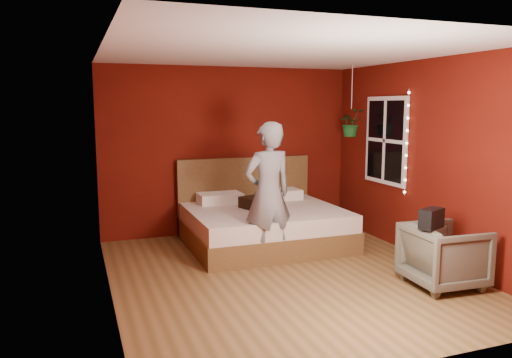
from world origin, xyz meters
name	(u,v)px	position (x,y,z in m)	size (l,w,h in m)	color
floor	(285,275)	(0.00, 0.00, 0.00)	(4.50, 4.50, 0.00)	brown
room_walls	(287,134)	(0.00, 0.00, 1.68)	(4.04, 4.54, 2.62)	#61130A
window	(386,141)	(1.97, 0.90, 1.50)	(0.05, 0.97, 1.27)	white
fairy_lights	(407,143)	(1.94, 0.37, 1.50)	(0.04, 0.04, 1.45)	silver
bed	(262,223)	(0.23, 1.38, 0.31)	(2.17, 1.84, 1.19)	brown
person	(268,194)	(-0.03, 0.50, 0.90)	(0.66, 0.43, 1.81)	gray
armchair	(444,256)	(1.50, -0.95, 0.35)	(0.75, 0.77, 0.70)	#555143
handbag	(431,218)	(1.25, -1.02, 0.81)	(0.30, 0.15, 0.21)	black
throw_pillow	(260,203)	(0.18, 1.33, 0.62)	(0.45, 0.45, 0.16)	#301D10
hanging_plant	(351,123)	(1.66, 1.36, 1.75)	(0.41, 0.37, 1.06)	silver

